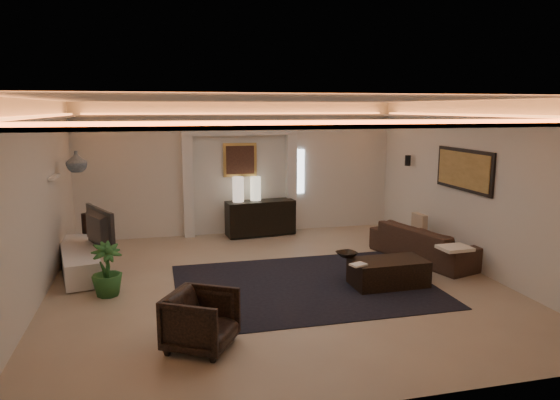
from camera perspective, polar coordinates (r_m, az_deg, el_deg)
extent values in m
plane|color=tan|center=(8.27, -0.36, -9.35)|extent=(7.00, 7.00, 0.00)
plane|color=white|center=(7.79, -0.38, 11.19)|extent=(7.00, 7.00, 0.00)
plane|color=silver|center=(11.30, -4.51, 3.51)|extent=(7.00, 0.00, 7.00)
plane|color=silver|center=(4.65, 9.79, -6.46)|extent=(7.00, 0.00, 7.00)
plane|color=silver|center=(7.87, -25.99, -0.48)|extent=(0.00, 7.00, 7.00)
plane|color=silver|center=(9.35, 21.00, 1.43)|extent=(0.00, 7.00, 7.00)
cube|color=silver|center=(7.79, -0.38, 9.13)|extent=(7.00, 7.00, 0.04)
cube|color=white|center=(11.58, 2.12, 3.20)|extent=(0.25, 0.03, 1.00)
cube|color=black|center=(8.18, 2.74, -9.53)|extent=(4.00, 3.00, 0.01)
cube|color=silver|center=(11.12, -10.26, 1.45)|extent=(0.22, 0.20, 2.20)
cube|color=silver|center=(11.49, 1.26, 1.89)|extent=(0.22, 0.20, 2.20)
cube|color=silver|center=(11.13, -4.49, 7.54)|extent=(2.52, 0.20, 0.12)
cube|color=tan|center=(11.25, -4.50, 4.50)|extent=(0.74, 0.04, 0.74)
cube|color=#4C2D1E|center=(11.22, -4.48, 4.49)|extent=(0.62, 0.02, 0.62)
cube|color=black|center=(9.54, 19.93, 3.19)|extent=(0.04, 1.64, 0.74)
cube|color=tan|center=(9.53, 19.80, 3.18)|extent=(0.02, 1.50, 0.62)
cylinder|color=black|center=(11.12, 14.12, 4.32)|extent=(0.12, 0.12, 0.22)
cube|color=silver|center=(9.19, -23.94, 2.35)|extent=(0.10, 0.55, 0.04)
cube|color=black|center=(11.19, -2.21, -1.98)|extent=(1.54, 0.61, 0.75)
cylinder|color=beige|center=(10.99, -4.71, 1.42)|extent=(0.30, 0.30, 0.54)
cylinder|color=#F7EFC9|center=(11.16, -2.76, 1.58)|extent=(0.30, 0.30, 0.52)
cube|color=silver|center=(9.40, -21.58, -6.21)|extent=(0.95, 2.22, 0.40)
imported|color=black|center=(9.15, -20.21, -2.89)|extent=(1.14, 0.64, 0.68)
cylinder|color=black|center=(10.34, -20.96, -2.34)|extent=(0.14, 0.14, 0.38)
imported|color=slate|center=(9.58, -21.84, 4.02)|extent=(0.38, 0.38, 0.37)
imported|color=#275C26|center=(8.07, -18.84, -7.39)|extent=(0.59, 0.59, 0.81)
imported|color=brown|center=(9.80, 15.93, -4.66)|extent=(2.31, 1.41, 0.63)
cube|color=beige|center=(8.71, 18.99, -5.11)|extent=(0.51, 0.43, 0.05)
cube|color=tan|center=(10.31, 15.34, -2.56)|extent=(0.15, 0.39, 0.38)
cube|color=black|center=(8.30, 12.04, -8.00)|extent=(1.18, 0.66, 0.44)
imported|color=black|center=(8.28, 7.48, -6.14)|extent=(0.39, 0.39, 0.08)
cube|color=silver|center=(7.86, 8.76, -7.26)|extent=(0.28, 0.24, 0.03)
imported|color=black|center=(6.15, -8.83, -13.20)|extent=(1.01, 1.00, 0.68)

